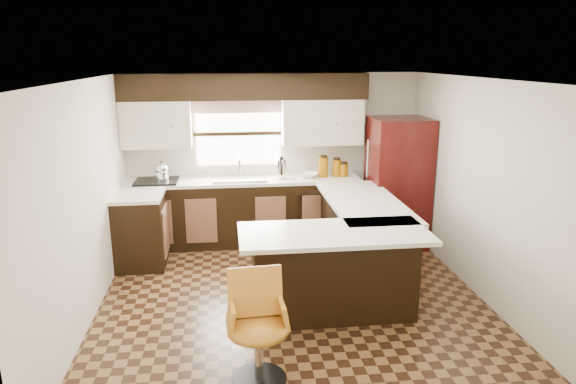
{
  "coord_description": "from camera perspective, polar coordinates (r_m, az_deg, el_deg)",
  "views": [
    {
      "loc": [
        -0.68,
        -5.15,
        2.63
      ],
      "look_at": [
        0.0,
        0.45,
        1.13
      ],
      "focal_mm": 32.0,
      "sensor_mm": 36.0,
      "label": 1
    }
  ],
  "objects": [
    {
      "name": "floor",
      "position": [
        5.83,
        0.51,
        -11.92
      ],
      "size": [
        4.4,
        4.4,
        0.0
      ],
      "primitive_type": "plane",
      "color": "#49301A",
      "rests_on": "ground"
    },
    {
      "name": "ceiling",
      "position": [
        5.2,
        0.58,
        12.39
      ],
      "size": [
        4.4,
        4.4,
        0.0
      ],
      "primitive_type": "plane",
      "rotation": [
        3.14,
        0.0,
        0.0
      ],
      "color": "silver",
      "rests_on": "wall_back"
    },
    {
      "name": "wall_back",
      "position": [
        7.52,
        -1.64,
        3.95
      ],
      "size": [
        4.4,
        0.0,
        4.4
      ],
      "primitive_type": "plane",
      "rotation": [
        1.57,
        0.0,
        0.0
      ],
      "color": "beige",
      "rests_on": "floor"
    },
    {
      "name": "wall_front",
      "position": [
        3.35,
        5.52,
        -10.39
      ],
      "size": [
        4.4,
        0.0,
        4.4
      ],
      "primitive_type": "plane",
      "rotation": [
        -1.57,
        0.0,
        0.0
      ],
      "color": "beige",
      "rests_on": "floor"
    },
    {
      "name": "wall_left",
      "position": [
        5.53,
        -21.56,
        -1.12
      ],
      "size": [
        0.0,
        4.4,
        4.4
      ],
      "primitive_type": "plane",
      "rotation": [
        1.57,
        0.0,
        1.57
      ],
      "color": "beige",
      "rests_on": "floor"
    },
    {
      "name": "wall_right",
      "position": [
        6.03,
        20.75,
        0.21
      ],
      "size": [
        0.0,
        4.4,
        4.4
      ],
      "primitive_type": "plane",
      "rotation": [
        1.57,
        0.0,
        -1.57
      ],
      "color": "beige",
      "rests_on": "floor"
    },
    {
      "name": "base_cab_back",
      "position": [
        7.39,
        -4.86,
        -2.3
      ],
      "size": [
        3.3,
        0.6,
        0.9
      ],
      "primitive_type": "cube",
      "color": "black",
      "rests_on": "floor"
    },
    {
      "name": "base_cab_left",
      "position": [
        6.86,
        -16.02,
        -4.22
      ],
      "size": [
        0.6,
        0.7,
        0.9
      ],
      "primitive_type": "cube",
      "color": "black",
      "rests_on": "floor"
    },
    {
      "name": "counter_back",
      "position": [
        7.26,
        -4.94,
        1.26
      ],
      "size": [
        3.3,
        0.6,
        0.04
      ],
      "primitive_type": "cube",
      "color": "silver",
      "rests_on": "base_cab_back"
    },
    {
      "name": "counter_left",
      "position": [
        6.72,
        -16.3,
        -0.41
      ],
      "size": [
        0.6,
        0.7,
        0.04
      ],
      "primitive_type": "cube",
      "color": "silver",
      "rests_on": "base_cab_left"
    },
    {
      "name": "soffit",
      "position": [
        7.2,
        -4.81,
        11.6
      ],
      "size": [
        3.4,
        0.35,
        0.36
      ],
      "primitive_type": "cube",
      "color": "black",
      "rests_on": "wall_back"
    },
    {
      "name": "upper_cab_left",
      "position": [
        7.3,
        -14.41,
        7.29
      ],
      "size": [
        0.94,
        0.35,
        0.64
      ],
      "primitive_type": "cube",
      "color": "beige",
      "rests_on": "wall_back"
    },
    {
      "name": "upper_cab_right",
      "position": [
        7.36,
        3.78,
        7.78
      ],
      "size": [
        1.14,
        0.35,
        0.64
      ],
      "primitive_type": "cube",
      "color": "beige",
      "rests_on": "wall_back"
    },
    {
      "name": "window_pane",
      "position": [
        7.42,
        -5.52,
        6.47
      ],
      "size": [
        1.2,
        0.02,
        0.9
      ],
      "primitive_type": "cube",
      "color": "white",
      "rests_on": "wall_back"
    },
    {
      "name": "valance",
      "position": [
        7.33,
        -5.59,
        9.44
      ],
      "size": [
        1.3,
        0.06,
        0.18
      ],
      "primitive_type": "cube",
      "color": "#D19B93",
      "rests_on": "wall_back"
    },
    {
      "name": "sink",
      "position": [
        7.23,
        -5.34,
        1.5
      ],
      "size": [
        0.75,
        0.45,
        0.03
      ],
      "primitive_type": "cube",
      "color": "#B2B2B7",
      "rests_on": "counter_back"
    },
    {
      "name": "dishwasher",
      "position": [
        7.22,
        3.19,
        -2.84
      ],
      "size": [
        0.58,
        0.03,
        0.78
      ],
      "primitive_type": "cube",
      "color": "black",
      "rests_on": "floor"
    },
    {
      "name": "cooktop",
      "position": [
        7.3,
        -14.4,
        1.18
      ],
      "size": [
        0.58,
        0.5,
        0.02
      ],
      "primitive_type": "cube",
      "color": "black",
      "rests_on": "counter_back"
    },
    {
      "name": "peninsula_long",
      "position": [
        6.38,
        7.87,
        -5.22
      ],
      "size": [
        0.6,
        1.95,
        0.9
      ],
      "primitive_type": "cube",
      "color": "black",
      "rests_on": "floor"
    },
    {
      "name": "peninsula_return",
      "position": [
        5.38,
        5.03,
        -9.04
      ],
      "size": [
        1.65,
        0.6,
        0.9
      ],
      "primitive_type": "cube",
      "color": "black",
      "rests_on": "floor"
    },
    {
      "name": "counter_pen_long",
      "position": [
        6.24,
        8.46,
        -1.12
      ],
      "size": [
        0.84,
        1.95,
        0.04
      ],
      "primitive_type": "cube",
      "color": "silver",
      "rests_on": "peninsula_long"
    },
    {
      "name": "counter_pen_return",
      "position": [
        5.12,
        5.13,
        -4.62
      ],
      "size": [
        1.89,
        0.84,
        0.04
      ],
      "primitive_type": "cube",
      "color": "silver",
      "rests_on": "peninsula_return"
    },
    {
      "name": "refrigerator",
      "position": [
        7.36,
        12.05,
        1.04
      ],
      "size": [
        0.78,
        0.74,
        1.81
      ],
      "primitive_type": "cube",
      "color": "#390A09",
      "rests_on": "floor"
    },
    {
      "name": "bar_chair",
      "position": [
        4.32,
        -3.32,
        -15.13
      ],
      "size": [
        0.53,
        0.53,
        0.93
      ],
      "primitive_type": null,
      "rotation": [
        0.0,
        0.0,
        0.06
      ],
      "color": "orange",
      "rests_on": "floor"
    },
    {
      "name": "kettle",
      "position": [
        7.25,
        -13.86,
        2.32
      ],
      "size": [
        0.2,
        0.2,
        0.27
      ],
      "primitive_type": null,
      "color": "silver",
      "rests_on": "cooktop"
    },
    {
      "name": "percolator",
      "position": [
        7.26,
        -0.77,
        2.61
      ],
      "size": [
        0.14,
        0.14,
        0.27
      ],
      "primitive_type": "cylinder",
      "color": "silver",
      "rests_on": "counter_back"
    },
    {
      "name": "mixing_bowl",
      "position": [
        7.34,
        2.3,
        1.89
      ],
      "size": [
        0.34,
        0.34,
        0.07
      ],
      "primitive_type": "imported",
      "rotation": [
        0.0,
        0.0,
        -0.35
      ],
      "color": "white",
      "rests_on": "counter_back"
    },
    {
      "name": "canister_large",
      "position": [
        7.37,
        3.94,
        2.78
      ],
      "size": [
        0.14,
        0.14,
        0.28
      ],
      "primitive_type": "cylinder",
      "color": "#8D5806",
      "rests_on": "counter_back"
    },
    {
      "name": "canister_med",
      "position": [
        7.41,
        5.42,
        2.66
      ],
      "size": [
        0.12,
        0.12,
        0.24
      ],
      "primitive_type": "cylinder",
      "color": "#8D5806",
      "rests_on": "counter_back"
    },
    {
      "name": "canister_small",
      "position": [
        7.44,
        6.15,
        2.46
      ],
      "size": [
        0.14,
        0.14,
        0.18
      ],
      "primitive_type": "cylinder",
      "color": "#8D5806",
      "rests_on": "counter_back"
    }
  ]
}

